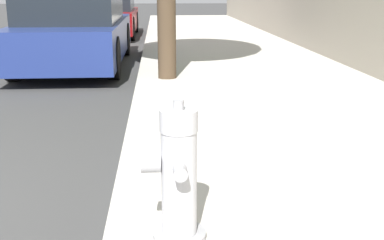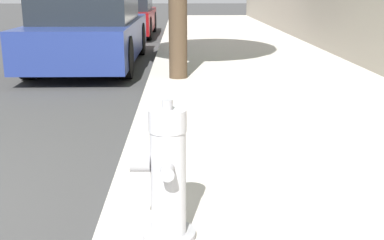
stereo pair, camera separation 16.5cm
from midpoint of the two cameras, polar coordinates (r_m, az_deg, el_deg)
name	(u,v)px [view 1 (the left image)]	position (r m, az deg, el deg)	size (l,w,h in m)	color
fire_hydrant	(178,178)	(2.52, -3.55, -6.86)	(0.34, 0.36, 0.76)	#97979C
parked_car_near	(76,31)	(9.30, -14.12, 10.18)	(1.78, 4.54, 1.33)	navy
parked_car_mid	(106,15)	(14.80, -10.43, 12.16)	(1.74, 4.02, 1.30)	maroon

